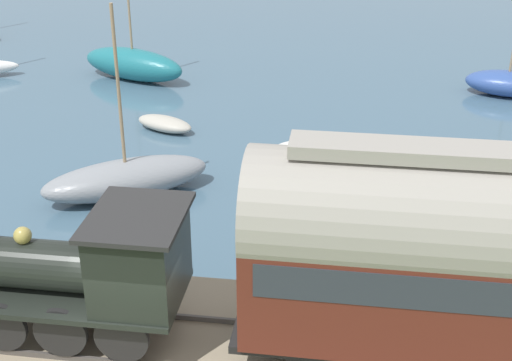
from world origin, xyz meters
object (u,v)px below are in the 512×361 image
Objects in this scene: passenger_coach at (501,257)px; sailboat_gray at (126,178)px; steam_locomotive at (91,266)px; sailboat_blue at (508,83)px; rowboat_far_out at (165,124)px; rowboat_near_shore at (300,148)px; sailboat_teal at (133,64)px.

sailboat_gray is at bearing 52.98° from passenger_coach.
sailboat_blue is at bearing -31.91° from steam_locomotive.
passenger_coach reaches higher than rowboat_far_out.
rowboat_near_shore is at bearing -82.61° from sailboat_gray.
sailboat_gray reaches higher than rowboat_far_out.
rowboat_near_shore is (-7.20, 8.11, -0.40)m from sailboat_blue.
sailboat_blue is 14.53m from rowboat_far_out.
rowboat_far_out is at bearing 37.88° from passenger_coach.
steam_locomotive is at bearing 161.23° from sailboat_gray.
sailboat_blue reaches higher than passenger_coach.
passenger_coach reaches higher than steam_locomotive.
steam_locomotive is at bearing -144.86° from sailboat_teal.
sailboat_blue reaches higher than sailboat_gray.
sailboat_teal is at bearing -15.84° from sailboat_gray.
rowboat_near_shore is at bearing 143.95° from sailboat_blue.
sailboat_blue is (18.35, -3.59, -2.46)m from passenger_coach.
steam_locomotive is at bearing 160.45° from sailboat_blue.
passenger_coach is at bearing -90.00° from steam_locomotive.
rowboat_near_shore is at bearing 22.05° from passenger_coach.
sailboat_blue is (11.21, -13.06, -0.01)m from sailboat_gray.
rowboat_near_shore is (11.15, -3.32, -1.95)m from steam_locomotive.
rowboat_near_shore is 5.33m from rowboat_far_out.
rowboat_near_shore is at bearing -16.57° from steam_locomotive.
sailboat_gray is at bearing 143.01° from sailboat_blue.
steam_locomotive is 0.88× the size of sailboat_gray.
sailboat_teal is (18.27, 4.79, -1.40)m from steam_locomotive.
sailboat_blue reaches higher than rowboat_far_out.
sailboat_teal is 6.54m from rowboat_far_out.
sailboat_blue is at bearing -43.53° from rowboat_far_out.
rowboat_far_out is (5.31, 0.21, -0.30)m from sailboat_gray.
sailboat_teal is at bearing 49.27° from rowboat_far_out.
passenger_coach is at bearing -158.67° from sailboat_gray.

